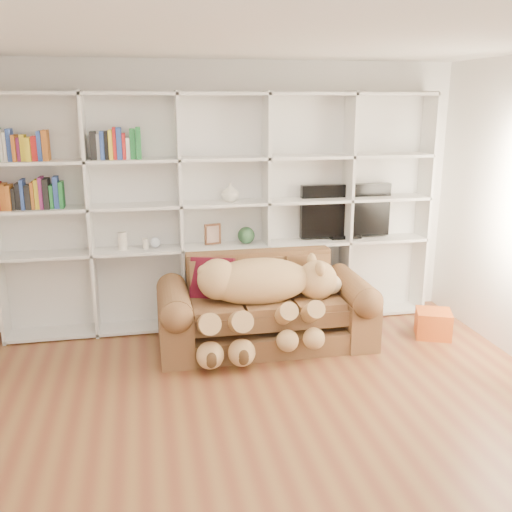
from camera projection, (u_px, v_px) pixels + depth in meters
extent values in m
plane|color=brown|center=(274.00, 446.00, 3.94)|extent=(5.00, 5.00, 0.00)
plane|color=white|center=(278.00, 29.00, 3.23)|extent=(5.00, 5.00, 0.00)
cube|color=silver|center=(221.00, 195.00, 5.95)|extent=(5.00, 0.02, 2.70)
cube|color=white|center=(222.00, 210.00, 5.96)|extent=(4.40, 0.03, 2.40)
cube|color=white|center=(90.00, 218.00, 5.56)|extent=(0.03, 0.35, 2.40)
cube|color=white|center=(180.00, 214.00, 5.72)|extent=(0.03, 0.35, 2.40)
cube|color=white|center=(266.00, 211.00, 5.89)|extent=(0.03, 0.35, 2.40)
cube|color=white|center=(347.00, 208.00, 6.05)|extent=(0.03, 0.35, 2.40)
cube|color=white|center=(423.00, 205.00, 6.22)|extent=(0.03, 0.35, 2.40)
cube|color=white|center=(225.00, 320.00, 6.11)|extent=(4.40, 0.35, 0.03)
cube|color=white|center=(224.00, 246.00, 5.90)|extent=(4.40, 0.35, 0.03)
cube|color=white|center=(224.00, 203.00, 5.78)|extent=(4.40, 0.35, 0.03)
cube|color=white|center=(223.00, 158.00, 5.66)|extent=(4.40, 0.35, 0.03)
cube|color=white|center=(222.00, 94.00, 5.50)|extent=(4.40, 0.35, 0.03)
cube|color=brown|center=(266.00, 335.00, 5.55)|extent=(1.95, 0.79, 0.20)
cube|color=brown|center=(266.00, 306.00, 5.45)|extent=(1.45, 0.65, 0.28)
cube|color=brown|center=(259.00, 275.00, 5.75)|extent=(1.45, 0.19, 0.51)
cube|color=brown|center=(175.00, 327.00, 5.35)|extent=(0.30, 0.88, 0.51)
cube|color=brown|center=(351.00, 314.00, 5.68)|extent=(0.30, 0.88, 0.51)
cylinder|color=brown|center=(174.00, 301.00, 5.28)|extent=(0.30, 0.84, 0.30)
cylinder|color=brown|center=(352.00, 289.00, 5.61)|extent=(0.30, 0.84, 0.30)
ellipsoid|color=tan|center=(258.00, 281.00, 5.34)|extent=(1.01, 0.49, 0.44)
sphere|color=tan|center=(218.00, 279.00, 5.26)|extent=(0.38, 0.38, 0.38)
sphere|color=tan|center=(317.00, 280.00, 5.46)|extent=(0.38, 0.38, 0.38)
sphere|color=#CBAE86|center=(332.00, 284.00, 5.50)|extent=(0.19, 0.19, 0.19)
sphere|color=#442D18|center=(339.00, 285.00, 5.52)|extent=(0.06, 0.06, 0.06)
ellipsoid|color=tan|center=(320.00, 269.00, 5.28)|extent=(0.09, 0.15, 0.15)
ellipsoid|color=tan|center=(312.00, 261.00, 5.54)|extent=(0.09, 0.15, 0.15)
sphere|color=tan|center=(204.00, 272.00, 5.21)|extent=(0.13, 0.13, 0.13)
cylinder|color=tan|center=(284.00, 315.00, 5.15)|extent=(0.17, 0.46, 0.34)
cylinder|color=tan|center=(310.00, 313.00, 5.19)|extent=(0.17, 0.46, 0.34)
cylinder|color=tan|center=(207.00, 324.00, 5.02)|extent=(0.19, 0.54, 0.39)
cylinder|color=tan|center=(238.00, 322.00, 5.08)|extent=(0.19, 0.54, 0.39)
sphere|color=tan|center=(288.00, 341.00, 5.06)|extent=(0.20, 0.20, 0.20)
sphere|color=tan|center=(314.00, 339.00, 5.10)|extent=(0.20, 0.20, 0.20)
sphere|color=tan|center=(210.00, 355.00, 4.94)|extent=(0.24, 0.24, 0.24)
sphere|color=tan|center=(242.00, 352.00, 5.00)|extent=(0.24, 0.24, 0.24)
cube|color=#510D1B|center=(213.00, 279.00, 5.49)|extent=(0.47, 0.35, 0.43)
cube|color=#CA541A|center=(433.00, 324.00, 5.74)|extent=(0.43, 0.42, 0.27)
cube|color=black|center=(345.00, 210.00, 6.11)|extent=(0.99, 0.08, 0.57)
cube|color=black|center=(344.00, 236.00, 6.19)|extent=(0.33, 0.18, 0.04)
cube|color=#54301C|center=(213.00, 234.00, 5.84)|extent=(0.17, 0.06, 0.22)
sphere|color=#2A5231|center=(246.00, 235.00, 5.91)|extent=(0.18, 0.18, 0.18)
cylinder|color=silver|center=(122.00, 241.00, 5.68)|extent=(0.10, 0.10, 0.18)
cylinder|color=silver|center=(146.00, 243.00, 5.73)|extent=(0.06, 0.06, 0.10)
sphere|color=silver|center=(155.00, 242.00, 5.75)|extent=(0.11, 0.11, 0.11)
imported|color=silver|center=(230.00, 192.00, 5.76)|extent=(0.23, 0.23, 0.19)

